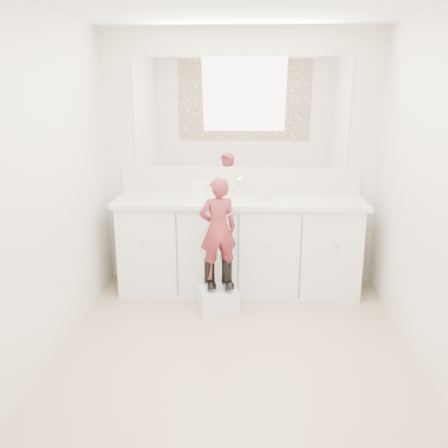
{
  "coord_description": "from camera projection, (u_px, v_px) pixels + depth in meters",
  "views": [
    {
      "loc": [
        0.09,
        -3.23,
        1.92
      ],
      "look_at": [
        -0.12,
        0.8,
        0.77
      ],
      "focal_mm": 40.0,
      "sensor_mm": 36.0,
      "label": 1
    }
  ],
  "objects": [
    {
      "name": "soap_bottle",
      "position": [
        200.0,
        186.0,
        4.59
      ],
      "size": [
        0.12,
        0.12,
        0.21
      ],
      "primitive_type": "imported",
      "rotation": [
        0.0,
        0.0,
        -0.26
      ],
      "color": "white",
      "rests_on": "countertop"
    },
    {
      "name": "toothbrush",
      "position": [
        226.0,
        216.0,
        4.13
      ],
      "size": [
        0.13,
        0.05,
        0.06
      ],
      "primitive_type": "cylinder",
      "rotation": [
        0.0,
        1.22,
        0.28
      ],
      "color": "#F55F8F",
      "rests_on": "toddler"
    },
    {
      "name": "boot_left",
      "position": [
        209.0,
        274.0,
        4.28
      ],
      "size": [
        0.14,
        0.2,
        0.26
      ],
      "primitive_type": null,
      "rotation": [
        0.0,
        0.0,
        0.28
      ],
      "color": "black",
      "rests_on": "step_stool"
    },
    {
      "name": "boot_right",
      "position": [
        227.0,
        274.0,
        4.27
      ],
      "size": [
        0.14,
        0.2,
        0.26
      ],
      "primitive_type": null,
      "rotation": [
        0.0,
        0.0,
        0.28
      ],
      "color": "black",
      "rests_on": "step_stool"
    },
    {
      "name": "wall_front",
      "position": [
        225.0,
        282.0,
        1.87
      ],
      "size": [
        2.6,
        0.0,
        2.6
      ],
      "primitive_type": "plane",
      "rotation": [
        -1.57,
        0.0,
        0.0
      ],
      "color": "beige",
      "rests_on": "floor"
    },
    {
      "name": "cup",
      "position": [
        266.0,
        194.0,
        4.52
      ],
      "size": [
        0.12,
        0.12,
        0.1
      ],
      "primitive_type": "imported",
      "rotation": [
        0.0,
        0.0,
        -0.12
      ],
      "color": "#F1E2C0",
      "rests_on": "countertop"
    },
    {
      "name": "dot_panel",
      "position": [
        225.0,
        162.0,
        1.75
      ],
      "size": [
        2.0,
        0.01,
        1.2
      ],
      "primitive_type": "cube",
      "color": "#472819",
      "rests_on": "wall_front"
    },
    {
      "name": "wall_right",
      "position": [
        435.0,
        197.0,
        3.24
      ],
      "size": [
        0.0,
        3.0,
        3.0
      ],
      "primitive_type": "plane",
      "rotation": [
        1.57,
        0.0,
        -1.57
      ],
      "color": "beige",
      "rests_on": "floor"
    },
    {
      "name": "step_stool",
      "position": [
        218.0,
        299.0,
        4.34
      ],
      "size": [
        0.38,
        0.34,
        0.2
      ],
      "primitive_type": "cube",
      "rotation": [
        0.0,
        0.0,
        0.28
      ],
      "color": "silver",
      "rests_on": "floor"
    },
    {
      "name": "wall_left",
      "position": [
        44.0,
        193.0,
        3.37
      ],
      "size": [
        0.0,
        3.0,
        3.0
      ],
      "primitive_type": "plane",
      "rotation": [
        1.57,
        0.0,
        1.57
      ],
      "color": "beige",
      "rests_on": "floor"
    },
    {
      "name": "vanity_cabinet",
      "position": [
        239.0,
        247.0,
        4.69
      ],
      "size": [
        2.2,
        0.55,
        0.85
      ],
      "primitive_type": "cube",
      "color": "silver",
      "rests_on": "floor"
    },
    {
      "name": "countertop",
      "position": [
        239.0,
        201.0,
        4.56
      ],
      "size": [
        2.28,
        0.58,
        0.04
      ],
      "primitive_type": "cube",
      "color": "beige",
      "rests_on": "vanity_cabinet"
    },
    {
      "name": "backsplash",
      "position": [
        240.0,
        180.0,
        4.78
      ],
      "size": [
        2.28,
        0.03,
        0.25
      ],
      "primitive_type": "cube",
      "color": "beige",
      "rests_on": "countertop"
    },
    {
      "name": "wall_back",
      "position": [
        240.0,
        161.0,
        4.75
      ],
      "size": [
        2.6,
        0.0,
        2.6
      ],
      "primitive_type": "plane",
      "rotation": [
        1.57,
        0.0,
        0.0
      ],
      "color": "beige",
      "rests_on": "floor"
    },
    {
      "name": "mirror",
      "position": [
        241.0,
        113.0,
        4.61
      ],
      "size": [
        2.0,
        0.02,
        1.0
      ],
      "primitive_type": "cube",
      "color": "white",
      "rests_on": "wall_back"
    },
    {
      "name": "faucet",
      "position": [
        240.0,
        190.0,
        4.7
      ],
      "size": [
        0.08,
        0.08,
        0.1
      ],
      "primitive_type": "cylinder",
      "color": "silver",
      "rests_on": "countertop"
    },
    {
      "name": "floor",
      "position": [
        235.0,
        355.0,
        3.63
      ],
      "size": [
        3.0,
        3.0,
        0.0
      ],
      "primitive_type": "plane",
      "color": "#8E7B5C",
      "rests_on": "ground"
    },
    {
      "name": "toddler",
      "position": [
        218.0,
        229.0,
        4.16
      ],
      "size": [
        0.37,
        0.29,
        0.88
      ],
      "primitive_type": "imported",
      "rotation": [
        0.0,
        0.0,
        3.43
      ],
      "color": "#B2363D",
      "rests_on": "step_stool"
    }
  ]
}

